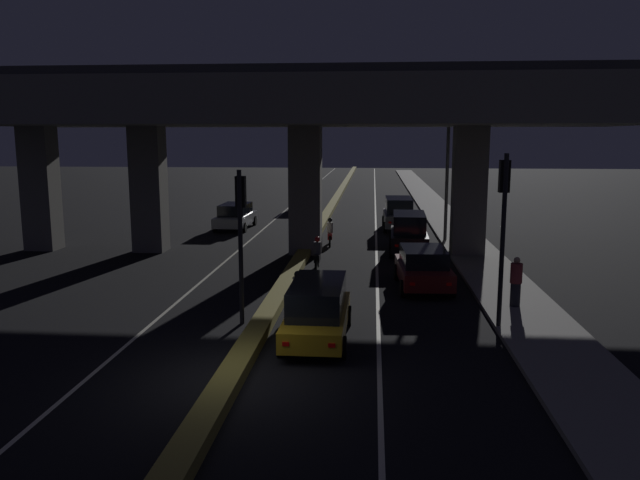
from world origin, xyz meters
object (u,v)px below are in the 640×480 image
object	(u,v)px
car_black_third	(409,232)
motorcycle_black_filtering_mid	(317,255)
traffic_light_right_of_median	(503,211)
motorcycle_blue_filtering_near	(298,297)
traffic_light_left_of_median	(241,219)
pedestrian_on_sidewalk	(516,282)
street_lamp	(442,158)
car_grey_fourth	(399,213)
car_taxi_yellow_lead	(317,309)
car_dark_red_second	(423,267)
car_taxi_yellow_second_oncoming	(306,198)
motorcycle_red_filtering_far	(330,234)
car_silver_lead_oncoming	(235,216)

from	to	relation	value
car_black_third	motorcycle_black_filtering_mid	xyz separation A→B (m)	(-4.21, -4.22, -0.43)
traffic_light_right_of_median	motorcycle_blue_filtering_near	world-z (taller)	traffic_light_right_of_median
traffic_light_left_of_median	pedestrian_on_sidewalk	world-z (taller)	traffic_light_left_of_median
traffic_light_left_of_median	motorcycle_blue_filtering_near	distance (m)	3.22
street_lamp	motorcycle_blue_filtering_near	bearing A→B (deg)	-112.25
car_black_third	car_grey_fourth	xyz separation A→B (m)	(-0.20, 7.92, 0.00)
car_grey_fourth	motorcycle_blue_filtering_near	xyz separation A→B (m)	(-4.00, -19.35, -0.42)
traffic_light_left_of_median	car_taxi_yellow_lead	world-z (taller)	traffic_light_left_of_median
car_taxi_yellow_lead	traffic_light_left_of_median	bearing A→B (deg)	61.00
pedestrian_on_sidewalk	car_grey_fourth	bearing A→B (deg)	100.05
street_lamp	car_taxi_yellow_lead	xyz separation A→B (m)	(-5.23, -17.10, -3.70)
traffic_light_right_of_median	car_dark_red_second	bearing A→B (deg)	110.54
traffic_light_right_of_median	car_grey_fourth	distance (m)	20.49
car_taxi_yellow_second_oncoming	motorcycle_red_filtering_far	xyz separation A→B (m)	(3.07, -16.90, -0.25)
car_taxi_yellow_lead	motorcycle_blue_filtering_near	world-z (taller)	car_taxi_yellow_lead
motorcycle_red_filtering_far	street_lamp	bearing A→B (deg)	-79.21
car_black_third	car_silver_lead_oncoming	size ratio (longest dim) A/B	0.92
traffic_light_right_of_median	motorcycle_red_filtering_far	distance (m)	15.75
traffic_light_right_of_median	traffic_light_left_of_median	bearing A→B (deg)	179.96
street_lamp	car_dark_red_second	size ratio (longest dim) A/B	1.82
car_grey_fourth	motorcycle_black_filtering_mid	world-z (taller)	car_grey_fourth
car_silver_lead_oncoming	car_taxi_yellow_second_oncoming	distance (m)	11.77
car_dark_red_second	car_silver_lead_oncoming	world-z (taller)	car_silver_lead_oncoming
car_taxi_yellow_second_oncoming	pedestrian_on_sidewalk	bearing A→B (deg)	21.06
motorcycle_red_filtering_far	car_taxi_yellow_lead	bearing A→B (deg)	179.35
car_taxi_yellow_lead	motorcycle_blue_filtering_near	xyz separation A→B (m)	(-0.84, 2.26, -0.26)
car_taxi_yellow_lead	car_silver_lead_oncoming	xyz separation A→B (m)	(-7.09, 21.22, -0.07)
car_grey_fourth	car_silver_lead_oncoming	size ratio (longest dim) A/B	0.94
street_lamp	car_taxi_yellow_second_oncoming	bearing A→B (deg)	120.33
car_black_third	motorcycle_blue_filtering_near	size ratio (longest dim) A/B	2.25
car_grey_fourth	car_taxi_yellow_second_oncoming	bearing A→B (deg)	31.65
motorcycle_blue_filtering_near	car_taxi_yellow_second_oncoming	bearing A→B (deg)	7.28
street_lamp	motorcycle_red_filtering_far	bearing A→B (deg)	-165.92
traffic_light_right_of_median	motorcycle_black_filtering_mid	bearing A→B (deg)	127.67
car_taxi_yellow_second_oncoming	motorcycle_black_filtering_mid	xyz separation A→B (m)	(2.94, -23.04, -0.26)
motorcycle_blue_filtering_near	motorcycle_red_filtering_far	bearing A→B (deg)	1.19
car_dark_red_second	car_taxi_yellow_second_oncoming	distance (m)	27.10
car_black_third	pedestrian_on_sidewalk	bearing A→B (deg)	-161.88
car_taxi_yellow_lead	pedestrian_on_sidewalk	xyz separation A→B (m)	(6.35, 3.57, 0.08)
car_silver_lead_oncoming	car_taxi_yellow_second_oncoming	world-z (taller)	car_taxi_yellow_second_oncoming
traffic_light_left_of_median	traffic_light_right_of_median	size ratio (longest dim) A/B	0.90
car_grey_fourth	street_lamp	bearing A→B (deg)	-156.20
car_dark_red_second	pedestrian_on_sidewalk	world-z (taller)	pedestrian_on_sidewalk
car_dark_red_second	car_silver_lead_oncoming	distance (m)	18.21
car_dark_red_second	car_grey_fourth	size ratio (longest dim) A/B	0.94
car_dark_red_second	motorcycle_black_filtering_mid	world-z (taller)	car_dark_red_second
street_lamp	motorcycle_black_filtering_mid	bearing A→B (deg)	-128.54
traffic_light_left_of_median	pedestrian_on_sidewalk	distance (m)	9.39
traffic_light_right_of_median	motorcycle_red_filtering_far	xyz separation A→B (m)	(-6.10, 14.21, -2.98)
motorcycle_blue_filtering_near	car_dark_red_second	bearing A→B (deg)	-44.66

